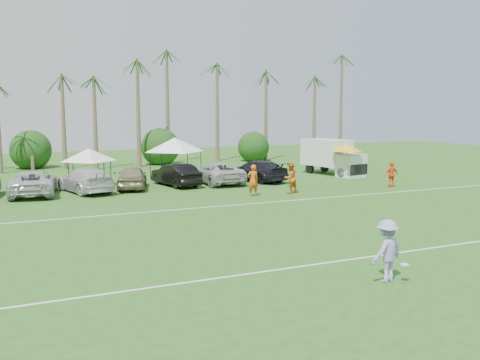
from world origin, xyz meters
name	(u,v)px	position (x,y,z in m)	size (l,w,h in m)	color
ground	(326,285)	(0.00, 0.00, 0.00)	(120.00, 120.00, 0.00)	#2B5C1B
field_lines	(224,232)	(0.00, 8.00, 0.01)	(80.00, 12.10, 0.01)	white
palm_tree_3	(2,56)	(-8.00, 38.00, 10.06)	(2.40, 2.40, 11.90)	brown
palm_tree_4	(53,87)	(-4.00, 38.00, 7.48)	(2.40, 2.40, 8.90)	brown
palm_tree_5	(97,78)	(0.00, 38.00, 8.35)	(2.40, 2.40, 9.90)	brown
palm_tree_6	(140,70)	(4.00, 38.00, 9.21)	(2.40, 2.40, 10.90)	brown
palm_tree_7	(179,62)	(8.00, 38.00, 10.06)	(2.40, 2.40, 11.90)	brown
palm_tree_8	(226,90)	(13.00, 38.00, 7.48)	(2.40, 2.40, 8.90)	brown
palm_tree_9	(269,82)	(18.00, 38.00, 8.35)	(2.40, 2.40, 9.90)	brown
palm_tree_10	(309,75)	(23.00, 38.00, 9.21)	(2.40, 2.40, 10.90)	brown
palm_tree_11	(339,69)	(27.00, 38.00, 10.06)	(2.40, 2.40, 11.90)	brown
bush_tree_1	(31,150)	(-6.00, 39.00, 1.80)	(4.00, 4.00, 4.00)	brown
bush_tree_2	(159,146)	(6.00, 39.00, 1.80)	(4.00, 4.00, 4.00)	brown
bush_tree_3	(248,144)	(16.00, 39.00, 1.80)	(4.00, 4.00, 4.00)	brown
sideline_player_a	(253,180)	(5.56, 16.46, 1.00)	(0.73, 0.48, 1.99)	#CC5C16
sideline_player_b	(290,178)	(8.31, 16.53, 0.99)	(0.96, 0.75, 1.98)	#D36217
sideline_player_c	(392,175)	(16.14, 15.94, 0.89)	(1.04, 0.43, 1.77)	#FC561C
box_truck	(332,156)	(16.67, 23.97, 1.57)	(3.20, 5.99, 2.93)	silver
canopy_tent_left	(89,148)	(-3.06, 25.12, 2.70)	(3.90, 3.90, 3.16)	black
canopy_tent_right	(175,138)	(3.56, 26.06, 3.29)	(4.74, 4.74, 3.84)	black
market_umbrella	(347,148)	(16.34, 21.54, 2.41)	(2.41, 2.41, 2.69)	black
frisbee_player	(387,251)	(1.91, -0.48, 0.99)	(1.41, 1.01, 1.98)	#9B94D2
parked_car_2	(34,183)	(-6.93, 22.61, 0.80)	(2.65, 5.74, 1.60)	silver
parked_car_3	(85,180)	(-3.75, 22.51, 0.80)	(2.24, 5.50, 1.60)	silver
parked_car_4	(132,177)	(-0.58, 22.80, 0.80)	(1.89, 4.69, 1.60)	gray
parked_car_5	(176,175)	(2.60, 22.95, 0.80)	(1.69, 4.85, 1.60)	black
parked_car_6	(217,173)	(5.77, 22.86, 0.80)	(2.65, 5.74, 1.60)	#B9BABD
parked_car_7	(256,171)	(8.95, 22.78, 0.80)	(2.24, 5.50, 1.60)	black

